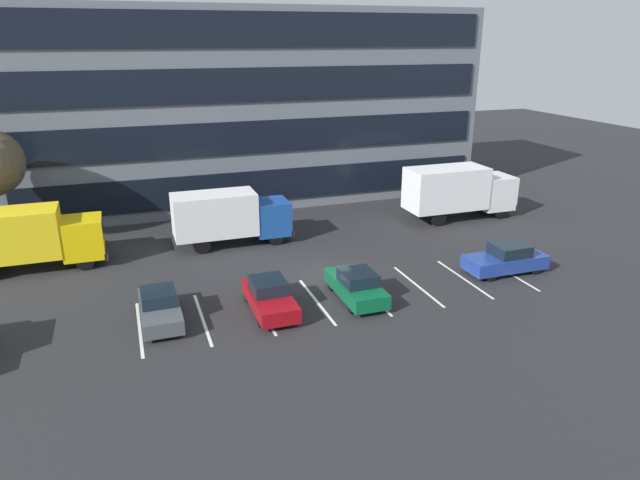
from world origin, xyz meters
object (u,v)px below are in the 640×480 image
(box_truck_blue, at_px, (230,216))
(sedan_navy, at_px, (506,259))
(box_truck_white, at_px, (459,190))
(sedan_forest, at_px, (356,286))
(sedan_charcoal, at_px, (160,307))
(box_truck_yellow_all, at_px, (29,236))
(sedan_maroon, at_px, (269,297))

(box_truck_blue, relative_size, sedan_navy, 1.61)
(box_truck_white, distance_m, sedan_forest, 15.71)
(box_truck_blue, height_order, sedan_charcoal, box_truck_blue)
(sedan_navy, relative_size, sedan_forest, 1.05)
(box_truck_yellow_all, distance_m, sedan_charcoal, 10.81)
(box_truck_white, distance_m, sedan_charcoal, 23.33)
(sedan_forest, bearing_deg, sedan_maroon, 177.51)
(box_truck_white, xyz_separation_m, sedan_forest, (-12.01, -10.03, -1.39))
(sedan_maroon, bearing_deg, box_truck_white, 30.98)
(box_truck_blue, xyz_separation_m, sedan_charcoal, (-5.03, -9.14, -1.20))
(box_truck_yellow_all, xyz_separation_m, sedan_maroon, (11.16, -9.40, -1.23))
(sedan_maroon, bearing_deg, sedan_forest, -2.49)
(box_truck_blue, bearing_deg, box_truck_white, 0.31)
(sedan_navy, bearing_deg, sedan_maroon, -178.75)
(box_truck_yellow_all, height_order, sedan_navy, box_truck_yellow_all)
(box_truck_yellow_all, height_order, sedan_charcoal, box_truck_yellow_all)
(box_truck_blue, height_order, sedan_maroon, box_truck_blue)
(sedan_maroon, height_order, sedan_forest, sedan_maroon)
(sedan_charcoal, relative_size, sedan_forest, 0.97)
(sedan_forest, bearing_deg, box_truck_yellow_all, 148.31)
(box_truck_white, height_order, box_truck_blue, box_truck_white)
(sedan_navy, height_order, sedan_maroon, sedan_navy)
(sedan_charcoal, xyz_separation_m, sedan_forest, (9.37, -0.80, 0.02))
(box_truck_white, bearing_deg, sedan_maroon, -149.02)
(sedan_navy, distance_m, sedan_charcoal, 18.51)
(sedan_navy, bearing_deg, box_truck_white, 73.23)
(sedan_charcoal, bearing_deg, box_truck_white, 23.35)
(box_truck_white, relative_size, sedan_maroon, 1.88)
(box_truck_blue, height_order, box_truck_yellow_all, box_truck_yellow_all)
(box_truck_yellow_all, relative_size, sedan_charcoal, 1.81)
(sedan_navy, distance_m, sedan_maroon, 13.52)
(sedan_maroon, bearing_deg, box_truck_yellow_all, 139.90)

